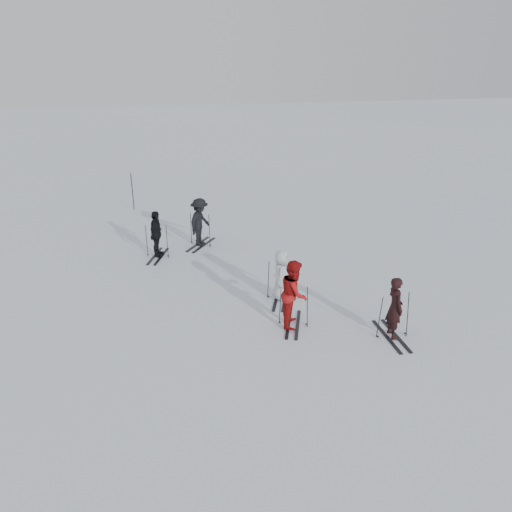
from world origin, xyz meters
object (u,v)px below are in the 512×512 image
Objects in this scene: skier_grey at (281,276)px; skier_uphill_left at (156,235)px; piste_marker at (132,191)px; skier_red at (294,294)px; skier_near_dark at (395,308)px; skier_uphill_far at (200,223)px.

skier_grey is 0.91× the size of skier_uphill_left.
piste_marker reaches higher than skier_grey.
skier_red reaches higher than piste_marker.
piste_marker is (-4.30, 12.34, -0.06)m from skier_red.
skier_uphill_left is (-3.56, 4.36, 0.08)m from skier_grey.
skier_uphill_far is (-4.15, 8.01, 0.08)m from skier_near_dark.
skier_uphill_far reaches higher than skier_near_dark.
skier_near_dark is 0.89× the size of skier_red.
skier_uphill_far is at bearing 35.08° from skier_red.
skier_grey is at bearing 17.21° from skier_red.
skier_red is at bearing -129.79° from skier_uphill_far.
skier_grey is (-2.31, 2.82, -0.07)m from skier_near_dark.
skier_uphill_left is 6.42m from piste_marker.
piste_marker is at bearing 28.13° from skier_near_dark.
skier_near_dark is 0.92× the size of skier_uphill_far.
skier_near_dark is 2.69m from skier_red.
skier_grey is 0.88× the size of piste_marker.
piste_marker reaches higher than skier_near_dark.
skier_uphill_left is at bearing -82.52° from piste_marker.
skier_red is 1.07× the size of piste_marker.
skier_uphill_far is at bearing -65.21° from piste_marker.
skier_near_dark is 15.11m from piste_marker.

